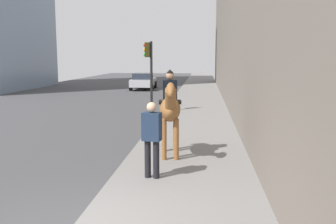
{
  "coord_description": "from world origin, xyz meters",
  "views": [
    {
      "loc": [
        -5.36,
        -2.06,
        2.78
      ],
      "look_at": [
        4.0,
        -1.15,
        1.4
      ],
      "focal_mm": 39.87,
      "sensor_mm": 36.0,
      "label": 1
    }
  ],
  "objects_px": {
    "mounted_horse_near": "(170,108)",
    "pedestrian_greeting": "(152,135)",
    "traffic_light_near_curb": "(149,66)",
    "car_near_lane": "(143,81)"
  },
  "relations": [
    {
      "from": "mounted_horse_near",
      "to": "pedestrian_greeting",
      "type": "xyz_separation_m",
      "value": [
        -1.89,
        0.23,
        -0.34
      ]
    },
    {
      "from": "mounted_horse_near",
      "to": "car_near_lane",
      "type": "relative_size",
      "value": 0.52
    },
    {
      "from": "pedestrian_greeting",
      "to": "traffic_light_near_curb",
      "type": "bearing_deg",
      "value": 19.78
    },
    {
      "from": "car_near_lane",
      "to": "traffic_light_near_curb",
      "type": "bearing_deg",
      "value": -170.28
    },
    {
      "from": "pedestrian_greeting",
      "to": "traffic_light_near_curb",
      "type": "distance_m",
      "value": 10.06
    },
    {
      "from": "mounted_horse_near",
      "to": "pedestrian_greeting",
      "type": "distance_m",
      "value": 1.93
    },
    {
      "from": "pedestrian_greeting",
      "to": "traffic_light_near_curb",
      "type": "xyz_separation_m",
      "value": [
        9.87,
        1.5,
        1.29
      ]
    },
    {
      "from": "pedestrian_greeting",
      "to": "car_near_lane",
      "type": "xyz_separation_m",
      "value": [
        24.21,
        4.15,
        -0.35
      ]
    },
    {
      "from": "car_near_lane",
      "to": "pedestrian_greeting",
      "type": "bearing_deg",
      "value": -171.04
    },
    {
      "from": "car_near_lane",
      "to": "traffic_light_near_curb",
      "type": "height_order",
      "value": "traffic_light_near_curb"
    }
  ]
}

